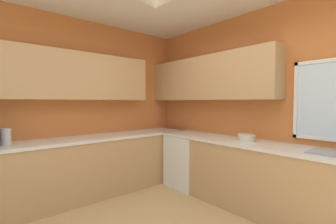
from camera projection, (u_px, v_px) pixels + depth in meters
The scene contains 6 objects.
room_shell at pixel (155, 65), 3.04m from camera, with size 4.24×3.85×2.78m.
counter_run_left at pixel (84, 167), 3.41m from camera, with size 0.65×3.46×0.89m.
counter_run_back at pixel (263, 178), 2.92m from camera, with size 3.33×0.65×0.89m.
dishwasher at pixel (188, 161), 3.89m from camera, with size 0.60×0.60×0.85m, color white.
kettle at pixel (6, 137), 2.76m from camera, with size 0.11×0.11×0.21m, color #B7B7BC.
bowl at pixel (246, 138), 3.08m from camera, with size 0.22×0.22×0.09m, color beige.
Camera 1 is at (1.62, -1.24, 1.42)m, focal length 24.59 mm.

